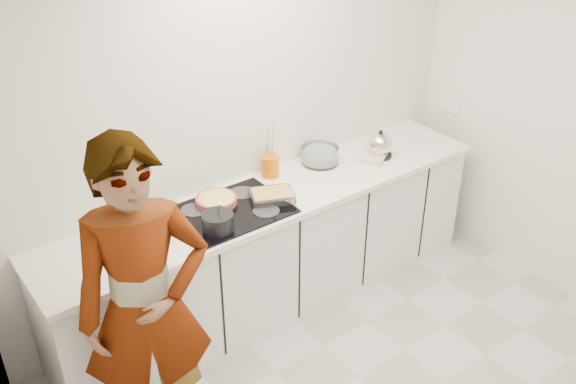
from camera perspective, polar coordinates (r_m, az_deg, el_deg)
wall_back at (r=4.31m, az=-3.86°, el=6.03°), size 3.60×0.00×2.60m
base_cabinets at (r=4.51m, az=-1.24°, el=-5.40°), size 3.20×0.58×0.87m
countertop at (r=4.26m, az=-1.31°, el=-0.42°), size 3.24×0.64×0.04m
hob at (r=4.07m, az=-5.17°, el=-1.70°), size 0.72×0.54×0.01m
tart_dish at (r=4.13m, az=-6.40°, el=-0.71°), size 0.33×0.33×0.04m
saucepan at (r=3.86m, az=-6.27°, el=-2.65°), size 0.25×0.25×0.18m
baking_dish at (r=4.15m, az=-1.43°, el=-0.29°), size 0.33×0.30×0.05m
mixing_bowl at (r=4.62m, az=2.86°, el=3.24°), size 0.35×0.35×0.12m
tea_towel at (r=4.73m, az=7.63°, el=3.15°), size 0.28×0.25×0.04m
kettle at (r=4.74m, az=8.17°, el=4.14°), size 0.19×0.19×0.21m
utensil_crock at (r=4.44m, az=-1.58°, el=2.32°), size 0.13×0.13×0.15m
cook at (r=3.35m, az=-12.58°, el=-9.98°), size 0.78×0.62×1.87m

